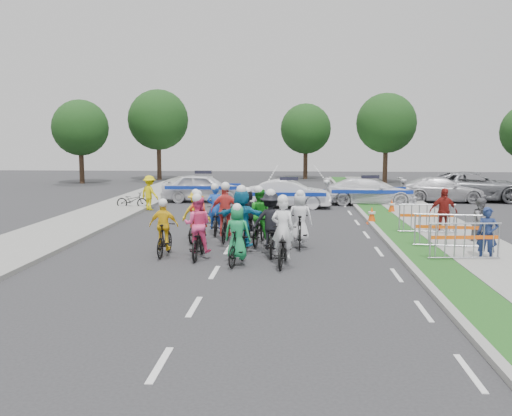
# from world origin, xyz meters

# --- Properties ---
(ground) EXTENTS (90.00, 90.00, 0.00)m
(ground) POSITION_xyz_m (0.00, 0.00, 0.00)
(ground) COLOR #28282B
(ground) RESTS_ON ground
(curb_right) EXTENTS (0.20, 60.00, 0.12)m
(curb_right) POSITION_xyz_m (5.10, 5.00, 0.06)
(curb_right) COLOR gray
(curb_right) RESTS_ON ground
(grass_strip) EXTENTS (1.20, 60.00, 0.11)m
(grass_strip) POSITION_xyz_m (5.80, 5.00, 0.06)
(grass_strip) COLOR #194E19
(grass_strip) RESTS_ON ground
(sidewalk_right) EXTENTS (2.40, 60.00, 0.13)m
(sidewalk_right) POSITION_xyz_m (7.60, 5.00, 0.07)
(sidewalk_right) COLOR gray
(sidewalk_right) RESTS_ON ground
(sidewalk_left) EXTENTS (3.00, 60.00, 0.13)m
(sidewalk_left) POSITION_xyz_m (-6.50, 5.00, 0.07)
(sidewalk_left) COLOR gray
(sidewalk_left) RESTS_ON ground
(rider_0) EXTENTS (0.82, 1.94, 1.93)m
(rider_0) POSITION_xyz_m (1.72, 0.96, 0.64)
(rider_0) COLOR black
(rider_0) RESTS_ON ground
(rider_1) EXTENTS (0.78, 1.67, 1.69)m
(rider_1) POSITION_xyz_m (0.50, 0.91, 0.67)
(rider_1) COLOR black
(rider_1) RESTS_ON ground
(rider_2) EXTENTS (0.78, 1.84, 1.87)m
(rider_2) POSITION_xyz_m (-0.71, 1.74, 0.69)
(rider_2) COLOR black
(rider_2) RESTS_ON ground
(rider_3) EXTENTS (0.87, 1.63, 1.70)m
(rider_3) POSITION_xyz_m (-1.74, 1.95, 0.66)
(rider_3) COLOR black
(rider_3) RESTS_ON ground
(rider_4) EXTENTS (1.11, 1.95, 1.96)m
(rider_4) POSITION_xyz_m (1.34, 2.33, 0.76)
(rider_4) COLOR black
(rider_4) RESTS_ON ground
(rider_5) EXTENTS (1.68, 2.00, 2.03)m
(rider_5) POSITION_xyz_m (0.45, 2.79, 0.85)
(rider_5) COLOR black
(rider_5) RESTS_ON ground
(rider_6) EXTENTS (0.64, 1.80, 1.83)m
(rider_6) POSITION_xyz_m (-0.94, 3.19, 0.61)
(rider_6) COLOR black
(rider_6) RESTS_ON ground
(rider_7) EXTENTS (0.77, 1.75, 1.83)m
(rider_7) POSITION_xyz_m (2.21, 3.52, 0.71)
(rider_7) COLOR black
(rider_7) RESTS_ON ground
(rider_8) EXTENTS (0.89, 1.95, 1.91)m
(rider_8) POSITION_xyz_m (0.89, 3.99, 0.71)
(rider_8) COLOR black
(rider_8) RESTS_ON ground
(rider_9) EXTENTS (1.01, 1.90, 1.99)m
(rider_9) POSITION_xyz_m (-0.23, 4.48, 0.76)
(rider_9) COLOR black
(rider_9) RESTS_ON ground
(rider_10) EXTENTS (1.04, 1.79, 1.76)m
(rider_10) POSITION_xyz_m (-1.21, 4.38, 0.69)
(rider_10) COLOR black
(rider_10) RESTS_ON ground
(rider_11) EXTENTS (1.40, 1.67, 1.73)m
(rider_11) POSITION_xyz_m (0.40, 5.52, 0.73)
(rider_11) COLOR black
(rider_11) RESTS_ON ground
(rider_12) EXTENTS (0.80, 1.85, 1.83)m
(rider_12) POSITION_xyz_m (-0.79, 5.91, 0.61)
(rider_12) COLOR black
(rider_12) RESTS_ON ground
(police_car_0) EXTENTS (4.53, 1.92, 1.53)m
(police_car_0) POSITION_xyz_m (-2.83, 16.17, 0.76)
(police_car_0) COLOR white
(police_car_0) RESTS_ON ground
(police_car_1) EXTENTS (4.21, 1.63, 1.37)m
(police_car_1) POSITION_xyz_m (1.78, 13.84, 0.68)
(police_car_1) COLOR white
(police_car_1) RESTS_ON ground
(police_car_2) EXTENTS (4.88, 2.34, 1.37)m
(police_car_2) POSITION_xyz_m (5.94, 15.40, 0.69)
(police_car_2) COLOR white
(police_car_2) RESTS_ON ground
(civilian_sedan) EXTENTS (4.69, 2.15, 1.33)m
(civilian_sedan) POSITION_xyz_m (9.99, 16.93, 0.66)
(civilian_sedan) COLOR silver
(civilian_sedan) RESTS_ON ground
(civilian_suv) EXTENTS (6.10, 3.55, 1.60)m
(civilian_suv) POSITION_xyz_m (11.89, 17.57, 0.80)
(civilian_suv) COLOR slate
(civilian_suv) RESTS_ON ground
(spectator_0) EXTENTS (0.64, 0.51, 1.53)m
(spectator_0) POSITION_xyz_m (7.36, 1.75, 0.77)
(spectator_0) COLOR navy
(spectator_0) RESTS_ON ground
(spectator_1) EXTENTS (0.94, 0.89, 1.53)m
(spectator_1) POSITION_xyz_m (8.02, 4.29, 0.76)
(spectator_1) COLOR slate
(spectator_1) RESTS_ON ground
(spectator_2) EXTENTS (1.02, 0.49, 1.69)m
(spectator_2) POSITION_xyz_m (7.27, 6.06, 0.84)
(spectator_2) COLOR maroon
(spectator_2) RESTS_ON ground
(marshal_hiviz) EXTENTS (1.23, 1.11, 1.65)m
(marshal_hiviz) POSITION_xyz_m (-4.84, 12.49, 0.83)
(marshal_hiviz) COLOR yellow
(marshal_hiviz) RESTS_ON ground
(barrier_0) EXTENTS (2.04, 0.68, 1.12)m
(barrier_0) POSITION_xyz_m (6.70, 1.57, 0.56)
(barrier_0) COLOR #A5A8AD
(barrier_0) RESTS_ON ground
(barrier_1) EXTENTS (2.04, 0.71, 1.12)m
(barrier_1) POSITION_xyz_m (6.70, 3.37, 0.56)
(barrier_1) COLOR #A5A8AD
(barrier_1) RESTS_ON ground
(barrier_2) EXTENTS (2.01, 0.53, 1.12)m
(barrier_2) POSITION_xyz_m (6.70, 6.05, 0.56)
(barrier_2) COLOR #A5A8AD
(barrier_2) RESTS_ON ground
(cone_0) EXTENTS (0.40, 0.40, 0.70)m
(cone_0) POSITION_xyz_m (5.15, 8.70, 0.34)
(cone_0) COLOR #F24C0C
(cone_0) RESTS_ON ground
(cone_1) EXTENTS (0.40, 0.40, 0.70)m
(cone_1) POSITION_xyz_m (6.46, 11.78, 0.34)
(cone_1) COLOR #F24C0C
(cone_1) RESTS_ON ground
(parked_bike) EXTENTS (1.57, 0.61, 0.81)m
(parked_bike) POSITION_xyz_m (-5.85, 13.00, 0.41)
(parked_bike) COLOR black
(parked_bike) RESTS_ON ground
(tree_0) EXTENTS (4.20, 4.20, 6.30)m
(tree_0) POSITION_xyz_m (-14.00, 28.00, 4.19)
(tree_0) COLOR #382619
(tree_0) RESTS_ON ground
(tree_1) EXTENTS (4.55, 4.55, 6.82)m
(tree_1) POSITION_xyz_m (9.00, 30.00, 4.54)
(tree_1) COLOR #382619
(tree_1) RESTS_ON ground
(tree_3) EXTENTS (4.90, 4.90, 7.35)m
(tree_3) POSITION_xyz_m (-9.00, 32.00, 4.89)
(tree_3) COLOR #382619
(tree_3) RESTS_ON ground
(tree_4) EXTENTS (4.20, 4.20, 6.30)m
(tree_4) POSITION_xyz_m (3.00, 34.00, 4.19)
(tree_4) COLOR #382619
(tree_4) RESTS_ON ground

